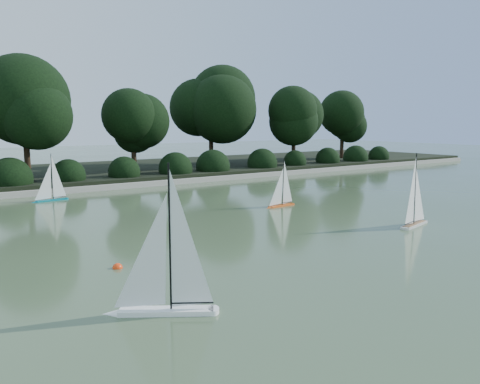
% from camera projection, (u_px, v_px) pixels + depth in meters
% --- Properties ---
extents(ground, '(80.00, 80.00, 0.00)m').
position_uv_depth(ground, '(319.00, 241.00, 8.79)').
color(ground, '#3D5432').
rests_on(ground, ground).
extents(pond_coping, '(40.00, 0.35, 0.18)m').
position_uv_depth(pond_coping, '(134.00, 185.00, 16.08)').
color(pond_coping, gray).
rests_on(pond_coping, ground).
extents(far_bank, '(40.00, 8.00, 0.30)m').
position_uv_depth(far_bank, '(97.00, 173.00, 19.32)').
color(far_bank, black).
rests_on(far_bank, ground).
extents(tree_line, '(26.31, 3.93, 4.39)m').
position_uv_depth(tree_line, '(138.00, 112.00, 18.38)').
color(tree_line, black).
rests_on(tree_line, ground).
extents(shrub_hedge, '(29.10, 1.10, 1.10)m').
position_uv_depth(shrub_hedge, '(124.00, 172.00, 16.76)').
color(shrub_hedge, black).
rests_on(shrub_hedge, ground).
extents(sailboat_white_a, '(1.25, 0.89, 1.87)m').
position_uv_depth(sailboat_white_a, '(157.00, 289.00, 5.43)').
color(sailboat_white_a, white).
rests_on(sailboat_white_a, ground).
extents(sailboat_white_b, '(1.23, 0.45, 1.68)m').
position_uv_depth(sailboat_white_b, '(417.00, 213.00, 10.14)').
color(sailboat_white_b, silver).
rests_on(sailboat_white_b, ground).
extents(sailboat_orange, '(1.00, 0.23, 1.36)m').
position_uv_depth(sailboat_orange, '(279.00, 199.00, 12.39)').
color(sailboat_orange, orange).
rests_on(sailboat_orange, ground).
extents(sailboat_teal, '(1.05, 0.26, 1.43)m').
position_uv_depth(sailboat_teal, '(49.00, 193.00, 13.27)').
color(sailboat_teal, '#067181').
rests_on(sailboat_teal, ground).
extents(race_buoy, '(0.16, 0.16, 0.16)m').
position_uv_depth(race_buoy, '(118.00, 268.00, 7.17)').
color(race_buoy, '#FF3B0D').
rests_on(race_buoy, ground).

